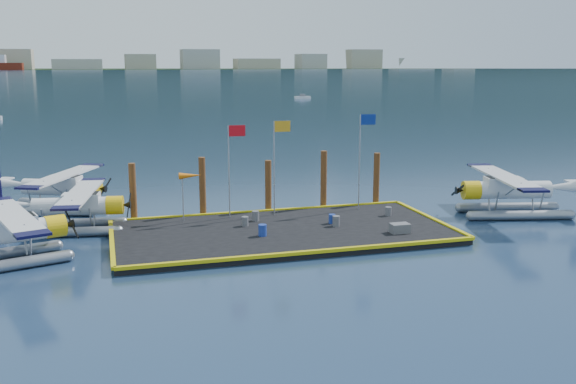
# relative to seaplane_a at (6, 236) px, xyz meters

# --- Properties ---
(ground) EXTENTS (4000.00, 4000.00, 0.00)m
(ground) POSITION_rel_seaplane_a_xyz_m (15.24, 1.52, -1.53)
(ground) COLOR #192C4D
(ground) RESTS_ON ground
(dock) EXTENTS (20.00, 10.00, 0.40)m
(dock) POSITION_rel_seaplane_a_xyz_m (15.24, 1.52, -1.33)
(dock) COLOR black
(dock) RESTS_ON ground
(dock_bumpers) EXTENTS (20.25, 10.25, 0.18)m
(dock_bumpers) POSITION_rel_seaplane_a_xyz_m (15.24, 1.52, -1.04)
(dock_bumpers) COLOR #C0B10B
(dock_bumpers) RESTS_ON dock
(far_backdrop) EXTENTS (3050.00, 2050.00, 810.00)m
(far_backdrop) POSITION_rel_seaplane_a_xyz_m (255.15, 1739.04, 7.92)
(far_backdrop) COLOR black
(far_backdrop) RESTS_ON ground
(seaplane_a) EXTENTS (9.18, 9.82, 3.51)m
(seaplane_a) POSITION_rel_seaplane_a_xyz_m (0.00, 0.00, 0.00)
(seaplane_a) COLOR gray
(seaplane_a) RESTS_ON ground
(seaplane_b) EXTENTS (8.74, 9.58, 3.39)m
(seaplane_b) POSITION_rel_seaplane_a_xyz_m (3.21, 5.85, -0.05)
(seaplane_b) COLOR gray
(seaplane_b) RESTS_ON ground
(seaplane_c) EXTENTS (9.14, 9.59, 3.52)m
(seaplane_c) POSITION_rel_seaplane_a_xyz_m (1.92, 12.11, 0.00)
(seaplane_c) COLOR gray
(seaplane_c) RESTS_ON ground
(seaplane_d) EXTENTS (9.72, 10.53, 3.73)m
(seaplane_d) POSITION_rel_seaplane_a_xyz_m (31.44, 2.17, 0.10)
(seaplane_d) COLOR gray
(seaplane_d) RESTS_ON ground
(drum_0) EXTENTS (0.42, 0.42, 0.59)m
(drum_0) POSITION_rel_seaplane_a_xyz_m (13.23, 2.91, -0.83)
(drum_0) COLOR #56565A
(drum_0) RESTS_ON dock
(drum_1) EXTENTS (0.45, 0.45, 0.64)m
(drum_1) POSITION_rel_seaplane_a_xyz_m (18.64, 1.35, -0.81)
(drum_1) COLOR #56565A
(drum_1) RESTS_ON dock
(drum_2) EXTENTS (0.41, 0.41, 0.58)m
(drum_2) POSITION_rel_seaplane_a_xyz_m (18.62, 2.05, -0.84)
(drum_2) COLOR navy
(drum_2) RESTS_ON dock
(drum_3) EXTENTS (0.48, 0.48, 0.68)m
(drum_3) POSITION_rel_seaplane_a_xyz_m (13.72, 0.38, -0.79)
(drum_3) COLOR navy
(drum_3) RESTS_ON dock
(drum_4) EXTENTS (0.42, 0.42, 0.59)m
(drum_4) POSITION_rel_seaplane_a_xyz_m (22.89, 2.96, -0.84)
(drum_4) COLOR #56565A
(drum_4) RESTS_ON dock
(drum_5) EXTENTS (0.46, 0.46, 0.64)m
(drum_5) POSITION_rel_seaplane_a_xyz_m (14.15, 4.01, -0.81)
(drum_5) COLOR #56565A
(drum_5) RESTS_ON dock
(crate) EXTENTS (1.12, 0.75, 0.56)m
(crate) POSITION_rel_seaplane_a_xyz_m (21.71, -1.19, -0.85)
(crate) COLOR #56565A
(crate) RESTS_ON dock
(flagpole_red) EXTENTS (1.14, 0.08, 6.00)m
(flagpole_red) POSITION_rel_seaplane_a_xyz_m (12.95, 5.32, 2.87)
(flagpole_red) COLOR gray
(flagpole_red) RESTS_ON dock
(flagpole_yellow) EXTENTS (1.14, 0.08, 6.20)m
(flagpole_yellow) POSITION_rel_seaplane_a_xyz_m (15.95, 5.32, 2.98)
(flagpole_yellow) COLOR gray
(flagpole_yellow) RESTS_ON dock
(flagpole_blue) EXTENTS (1.14, 0.08, 6.50)m
(flagpole_blue) POSITION_rel_seaplane_a_xyz_m (21.94, 5.32, 3.16)
(flagpole_blue) COLOR gray
(flagpole_blue) RESTS_ON dock
(windsock) EXTENTS (1.40, 0.44, 3.12)m
(windsock) POSITION_rel_seaplane_a_xyz_m (10.22, 5.32, 1.70)
(windsock) COLOR gray
(windsock) RESTS_ON dock
(piling_0) EXTENTS (0.44, 0.44, 4.00)m
(piling_0) POSITION_rel_seaplane_a_xyz_m (6.74, 6.92, 0.47)
(piling_0) COLOR #4C2915
(piling_0) RESTS_ON ground
(piling_1) EXTENTS (0.44, 0.44, 4.20)m
(piling_1) POSITION_rel_seaplane_a_xyz_m (11.24, 6.92, 0.57)
(piling_1) COLOR #4C2915
(piling_1) RESTS_ON ground
(piling_2) EXTENTS (0.44, 0.44, 3.80)m
(piling_2) POSITION_rel_seaplane_a_xyz_m (15.74, 6.92, 0.37)
(piling_2) COLOR #4C2915
(piling_2) RESTS_ON ground
(piling_3) EXTENTS (0.44, 0.44, 4.30)m
(piling_3) POSITION_rel_seaplane_a_xyz_m (19.74, 6.92, 0.62)
(piling_3) COLOR #4C2915
(piling_3) RESTS_ON ground
(piling_4) EXTENTS (0.44, 0.44, 4.00)m
(piling_4) POSITION_rel_seaplane_a_xyz_m (23.74, 6.92, 0.47)
(piling_4) COLOR #4C2915
(piling_4) RESTS_ON ground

